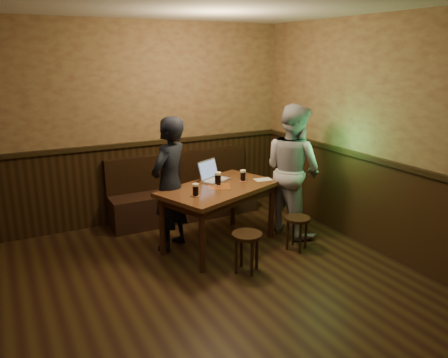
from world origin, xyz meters
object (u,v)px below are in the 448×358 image
at_px(stool_right, 297,224).
at_px(person_grey, 293,170).
at_px(bench, 184,197).
at_px(pint_left, 196,190).
at_px(person_suit, 170,184).
at_px(laptop, 213,175).
at_px(pint_mid, 218,179).
at_px(stool_left, 247,241).
at_px(pub_table, 219,194).
at_px(pint_right, 243,175).

xyz_separation_m(stool_right, person_grey, (0.27, 0.50, 0.54)).
distance_m(bench, pint_left, 1.51).
xyz_separation_m(bench, person_suit, (-0.55, -0.91, 0.51)).
distance_m(stool_right, laptop, 1.23).
relative_size(pint_mid, person_grey, 0.09).
relative_size(stool_left, pint_left, 3.12).
xyz_separation_m(laptop, person_suit, (-0.60, -0.04, -0.02)).
height_order(stool_left, stool_right, stool_left).
height_order(stool_right, person_grey, person_grey).
distance_m(stool_right, pint_mid, 1.13).
bearing_deg(person_grey, stool_right, 143.91).
bearing_deg(stool_left, stool_right, 14.03).
distance_m(pub_table, stool_left, 0.82).
height_order(pub_table, person_grey, person_grey).
height_order(pint_mid, person_grey, person_grey).
bearing_deg(pint_right, person_grey, -10.28).
relative_size(bench, pint_left, 15.06).
bearing_deg(laptop, person_suit, 155.82).
bearing_deg(laptop, pint_left, -161.36).
relative_size(bench, pint_mid, 13.44).
relative_size(bench, pint_right, 15.28).
bearing_deg(person_suit, pub_table, 120.56).
distance_m(pub_table, pint_mid, 0.20).
distance_m(stool_left, laptop, 1.15).
xyz_separation_m(pub_table, stool_left, (-0.05, -0.75, -0.32)).
distance_m(pint_mid, laptop, 0.22).
height_order(pub_table, stool_right, pub_table).
xyz_separation_m(pint_left, pint_mid, (0.42, 0.27, 0.01)).
height_order(pub_table, pint_left, pint_left).
xyz_separation_m(stool_left, pint_left, (-0.36, 0.55, 0.49)).
distance_m(pint_left, laptop, 0.66).
bearing_deg(stool_right, bench, 115.28).
relative_size(laptop, person_grey, 0.26).
distance_m(pub_table, pint_right, 0.43).
distance_m(pub_table, stool_right, 1.03).
relative_size(stool_left, person_suit, 0.28).
relative_size(pint_left, laptop, 0.32).
bearing_deg(bench, stool_right, -64.72).
relative_size(pint_right, laptop, 0.32).
xyz_separation_m(pub_table, pint_left, (-0.41, -0.20, 0.18)).
distance_m(pint_left, pint_right, 0.84).
xyz_separation_m(pub_table, person_suit, (-0.55, 0.24, 0.14)).
relative_size(laptop, person_suit, 0.28).
relative_size(pint_right, person_suit, 0.09).
bearing_deg(pint_left, stool_right, -15.88).
height_order(pint_left, pint_mid, pint_mid).
distance_m(pint_left, person_grey, 1.49).
height_order(stool_right, pint_left, pint_left).
distance_m(pub_table, laptop, 0.33).
bearing_deg(stool_left, person_suit, 116.91).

